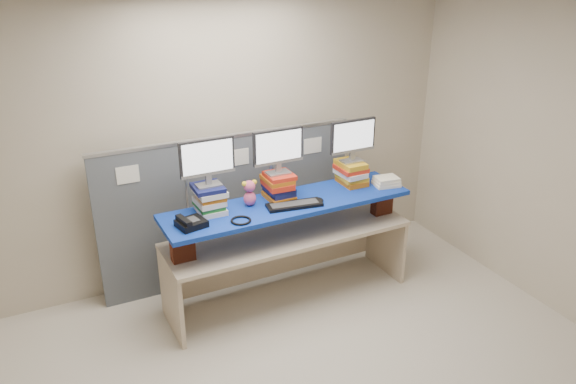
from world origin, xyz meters
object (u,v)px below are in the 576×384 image
monitor_center (278,149)px  monitor_right (353,138)px  blue_board (288,204)px  keyboard (294,205)px  desk (288,246)px  monitor_left (207,160)px  desk_phone (190,223)px

monitor_center → monitor_right: 0.79m
blue_board → keyboard: size_ratio=4.47×
desk → blue_board: blue_board is taller
monitor_right → monitor_left: bearing=180.0°
monitor_left → blue_board: bearing=-9.6°
monitor_left → monitor_right: (1.45, 0.03, -0.02)m
blue_board → desk_phone: size_ratio=8.92×
desk → keyboard: (0.01, -0.11, 0.47)m
monitor_center → keyboard: size_ratio=0.92×
desk → desk_phone: size_ratio=8.98×
desk_phone → desk: bearing=-6.3°
keyboard → monitor_left: bearing=171.6°
desk → desk_phone: desk_phone is taller
blue_board → monitor_center: 0.52m
monitor_center → blue_board: bearing=-72.1°
blue_board → monitor_left: bearing=170.4°
desk_phone → blue_board: bearing=-6.3°
monitor_left → monitor_right: bearing=-0.0°
monitor_right → desk_phone: (-1.69, -0.23, -0.43)m
desk → monitor_center: monitor_center is taller
monitor_center → desk_phone: size_ratio=1.84×
monitor_left → desk_phone: bearing=-141.1°
monitor_left → monitor_right: 1.45m
monitor_left → keyboard: monitor_left is taller
monitor_right → keyboard: monitor_right is taller
monitor_right → desk_phone: size_ratio=1.84×
desk → monitor_left: bearing=170.4°
blue_board → desk_phone: bearing=-175.3°
keyboard → desk_phone: (-0.95, 0.01, 0.02)m
monitor_center → keyboard: bearing=-78.4°
blue_board → monitor_left: size_ratio=4.84×
monitor_center → monitor_right: monitor_center is taller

